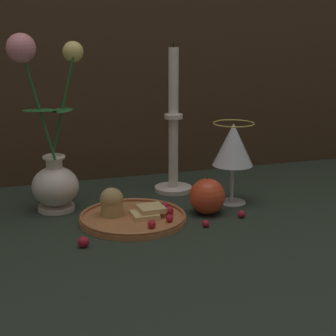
{
  "coord_description": "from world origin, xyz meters",
  "views": [
    {
      "loc": [
        -0.32,
        -1.05,
        0.39
      ],
      "look_at": [
        0.03,
        -0.02,
        0.1
      ],
      "focal_mm": 60.0,
      "sensor_mm": 36.0,
      "label": 1
    }
  ],
  "objects_px": {
    "wine_glass": "(233,147)",
    "candlestick": "(173,140)",
    "vase": "(52,156)",
    "apple_beside_vase": "(207,196)",
    "plate_with_pastries": "(130,215)"
  },
  "relations": [
    {
      "from": "wine_glass",
      "to": "candlestick",
      "type": "distance_m",
      "value": 0.16
    },
    {
      "from": "vase",
      "to": "plate_with_pastries",
      "type": "height_order",
      "value": "vase"
    },
    {
      "from": "apple_beside_vase",
      "to": "plate_with_pastries",
      "type": "bearing_deg",
      "value": 178.07
    },
    {
      "from": "plate_with_pastries",
      "to": "wine_glass",
      "type": "height_order",
      "value": "wine_glass"
    },
    {
      "from": "wine_glass",
      "to": "plate_with_pastries",
      "type": "bearing_deg",
      "value": -169.34
    },
    {
      "from": "vase",
      "to": "wine_glass",
      "type": "bearing_deg",
      "value": -10.47
    },
    {
      "from": "wine_glass",
      "to": "candlestick",
      "type": "relative_size",
      "value": 0.52
    },
    {
      "from": "vase",
      "to": "candlestick",
      "type": "xyz_separation_m",
      "value": [
        0.28,
        0.06,
        0.0
      ]
    },
    {
      "from": "wine_glass",
      "to": "apple_beside_vase",
      "type": "bearing_deg",
      "value": -147.14
    },
    {
      "from": "vase",
      "to": "apple_beside_vase",
      "type": "distance_m",
      "value": 0.33
    },
    {
      "from": "apple_beside_vase",
      "to": "vase",
      "type": "bearing_deg",
      "value": 158.0
    },
    {
      "from": "vase",
      "to": "apple_beside_vase",
      "type": "height_order",
      "value": "vase"
    },
    {
      "from": "apple_beside_vase",
      "to": "wine_glass",
      "type": "bearing_deg",
      "value": 32.86
    },
    {
      "from": "plate_with_pastries",
      "to": "apple_beside_vase",
      "type": "bearing_deg",
      "value": -1.93
    },
    {
      "from": "vase",
      "to": "wine_glass",
      "type": "distance_m",
      "value": 0.38
    }
  ]
}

